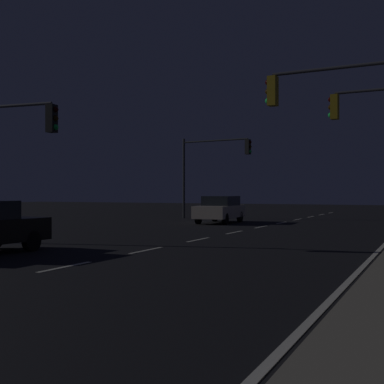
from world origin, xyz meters
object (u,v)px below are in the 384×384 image
Objects in this scene: traffic_light_near_left at (376,130)px; traffic_light_mid_left at (340,115)px; traffic_light_far_left at (212,160)px; traffic_light_far_center at (5,141)px; car_oncoming at (220,209)px.

traffic_light_mid_left is at bearing -97.92° from traffic_light_near_left.
traffic_light_far_left is (-10.83, 16.12, -0.26)m from traffic_light_mid_left.
traffic_light_mid_left is (-0.60, -4.31, 0.06)m from traffic_light_near_left.
car_oncoming is at bearing 80.89° from traffic_light_far_center.
traffic_light_near_left is at bearing -45.92° from traffic_light_far_left.
car_oncoming is 15.11m from traffic_light_far_center.
traffic_light_far_center is at bearing -168.93° from traffic_light_mid_left.
car_oncoming is 0.78× the size of traffic_light_near_left.
traffic_light_mid_left is at bearing -54.70° from car_oncoming.
traffic_light_far_left is at bearing 123.91° from traffic_light_mid_left.
traffic_light_far_center is 0.94× the size of traffic_light_far_left.
traffic_light_far_center is 18.31m from traffic_light_far_left.
traffic_light_near_left is 16.44m from traffic_light_far_left.
traffic_light_mid_left is (8.84, -12.48, 3.34)m from car_oncoming.
traffic_light_near_left is 13.47m from traffic_light_far_center.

